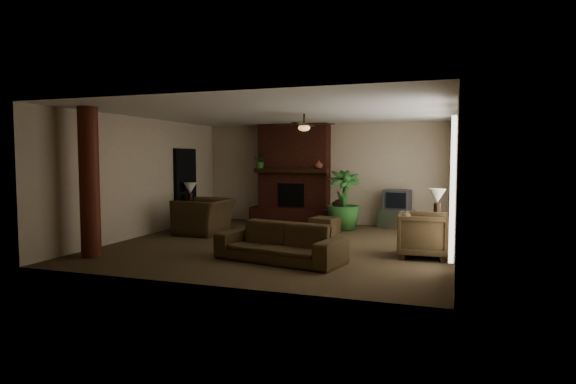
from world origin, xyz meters
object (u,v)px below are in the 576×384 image
at_px(armchair_left, 204,211).
at_px(tv_stand, 396,219).
at_px(log_column, 89,182).
at_px(lamp_left, 190,190).
at_px(coffee_table, 284,226).
at_px(ottoman, 325,226).
at_px(floor_plant, 343,213).
at_px(armchair_right, 424,233).
at_px(floor_vase, 339,212).
at_px(side_table_right, 436,232).
at_px(lamp_right, 437,198).
at_px(sofa, 280,236).
at_px(side_table_left, 192,217).

xyz_separation_m(armchair_left, tv_stand, (4.33, 2.43, -0.32)).
distance_m(log_column, lamp_left, 3.98).
bearing_deg(coffee_table, ottoman, 72.21).
bearing_deg(log_column, lamp_left, 92.89).
xyz_separation_m(log_column, floor_plant, (3.75, 4.91, -0.97)).
distance_m(armchair_right, floor_vase, 3.86).
bearing_deg(log_column, tv_stand, 47.93).
bearing_deg(side_table_right, log_column, -151.13).
xyz_separation_m(floor_plant, lamp_right, (2.35, -1.49, 0.57)).
distance_m(log_column, floor_vase, 6.27).
xyz_separation_m(log_column, ottoman, (3.46, 4.06, -1.20)).
height_order(tv_stand, floor_vase, floor_vase).
height_order(sofa, armchair_left, armchair_left).
height_order(coffee_table, ottoman, coffee_table).
relative_size(armchair_left, lamp_right, 2.01).
distance_m(log_column, lamp_right, 7.00).
relative_size(ottoman, floor_vase, 0.78).
relative_size(log_column, lamp_left, 4.31).
relative_size(armchair_right, floor_vase, 1.20).
height_order(floor_vase, lamp_right, lamp_right).
relative_size(sofa, side_table_right, 4.23).
bearing_deg(floor_vase, armchair_left, -146.40).
bearing_deg(coffee_table, side_table_left, 154.02).
bearing_deg(ottoman, armchair_right, -40.46).
height_order(ottoman, lamp_left, lamp_left).
bearing_deg(tv_stand, side_table_right, -41.19).
bearing_deg(floor_plant, lamp_left, -166.51).
distance_m(armchair_right, side_table_left, 6.42).
distance_m(floor_vase, side_table_right, 3.03).
bearing_deg(armchair_left, ottoman, 108.40).
relative_size(lamp_left, lamp_right, 1.00).
height_order(log_column, side_table_left, log_column).
xyz_separation_m(armchair_right, side_table_left, (-6.08, 2.03, -0.19)).
bearing_deg(floor_vase, log_column, -125.38).
height_order(ottoman, side_table_left, side_table_left).
distance_m(coffee_table, floor_vase, 2.65).
relative_size(log_column, ottoman, 4.67).
distance_m(log_column, sofa, 3.70).
bearing_deg(sofa, floor_vase, 100.72).
xyz_separation_m(ottoman, lamp_right, (2.64, -0.65, 0.80)).
xyz_separation_m(floor_vase, lamp_left, (-3.79, -1.10, 0.57)).
bearing_deg(lamp_right, coffee_table, -163.45).
height_order(sofa, armchair_right, armchair_right).
height_order(armchair_left, tv_stand, armchair_left).
relative_size(armchair_left, ottoman, 2.18).
bearing_deg(floor_vase, ottoman, -97.16).
relative_size(armchair_right, lamp_left, 1.42).
bearing_deg(tv_stand, armchair_right, -53.56).
relative_size(coffee_table, lamp_right, 1.85).
distance_m(armchair_left, coffee_table, 2.38).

